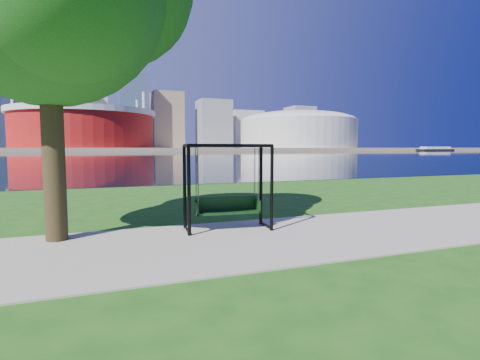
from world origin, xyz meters
TOP-DOWN VIEW (x-y plane):
  - ground at (0.00, 0.00)m, footprint 900.00×900.00m
  - path at (0.00, -0.50)m, footprint 120.00×4.00m
  - river at (0.00, 102.00)m, footprint 900.00×180.00m
  - far_bank at (0.00, 306.00)m, footprint 900.00×228.00m
  - stadium at (-10.00, 235.00)m, footprint 83.00×83.00m
  - arena at (135.00, 235.00)m, footprint 84.00×84.00m
  - skyline at (-4.27, 319.39)m, footprint 392.00×66.00m
  - swing at (-0.08, 0.62)m, footprint 2.12×1.08m
  - barge at (213.15, 184.23)m, footprint 27.33×7.34m

SIDE VIEW (x-z plane):
  - ground at x=0.00m, z-range 0.00..0.00m
  - river at x=0.00m, z-range 0.00..0.02m
  - path at x=0.00m, z-range 0.00..0.03m
  - far_bank at x=0.00m, z-range 0.00..2.00m
  - swing at x=-0.08m, z-range -0.03..2.06m
  - barge at x=213.15m, z-range -0.13..2.61m
  - stadium at x=-10.00m, z-range -1.77..30.23m
  - arena at x=135.00m, z-range 2.59..29.15m
  - skyline at x=-4.27m, z-range -12.36..84.14m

